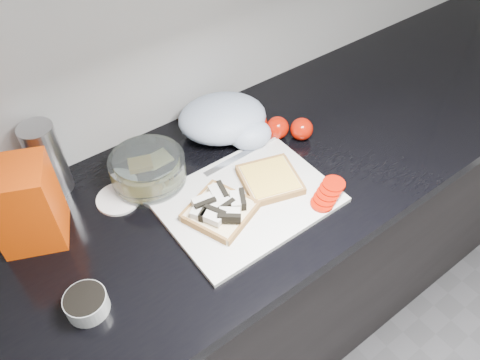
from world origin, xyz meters
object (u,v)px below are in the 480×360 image
cutting_board (247,200)px  glass_bowl (148,171)px  steel_canister (47,159)px  bread_bag (25,205)px

cutting_board → glass_bowl: (-0.15, 0.20, 0.03)m
steel_canister → cutting_board: bearing=-42.6°
cutting_board → steel_canister: (-0.35, 0.32, 0.09)m
cutting_board → bread_bag: bearing=155.1°
glass_bowl → bread_bag: bread_bag is taller
cutting_board → glass_bowl: 0.26m
cutting_board → glass_bowl: size_ratio=2.16×
glass_bowl → bread_bag: size_ratio=0.91×
glass_bowl → steel_canister: 0.24m
glass_bowl → cutting_board: bearing=-52.4°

